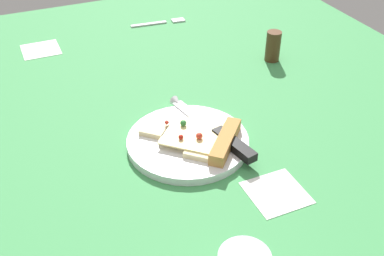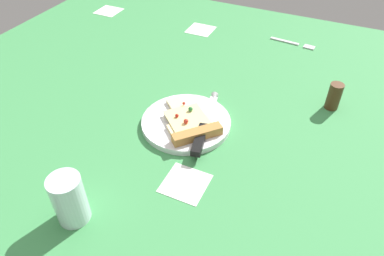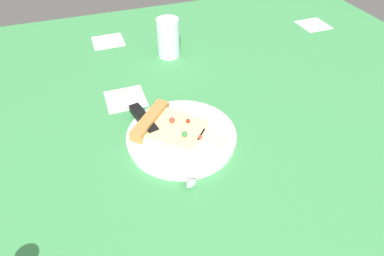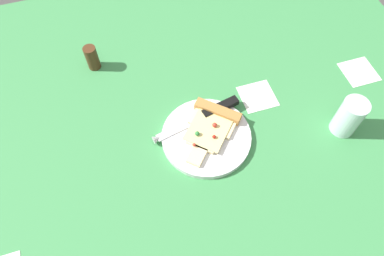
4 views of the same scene
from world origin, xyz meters
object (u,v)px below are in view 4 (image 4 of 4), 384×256
(drinking_glass, at_px, (350,118))
(pepper_shaker, at_px, (92,58))
(pizza_slice, at_px, (211,125))
(knife, at_px, (205,115))
(plate, at_px, (206,137))

(drinking_glass, height_order, pepper_shaker, drinking_glass)
(pizza_slice, distance_m, knife, 0.03)
(pizza_slice, bearing_deg, plate, 90.01)
(knife, distance_m, pepper_shaker, 0.36)
(knife, distance_m, drinking_glass, 0.35)
(pizza_slice, height_order, drinking_glass, drinking_glass)
(pizza_slice, relative_size, knife, 0.76)
(pepper_shaker, bearing_deg, drinking_glass, -125.03)
(plate, xyz_separation_m, pepper_shaker, (0.32, 0.23, 0.03))
(pizza_slice, height_order, pepper_shaker, pepper_shaker)
(plate, bearing_deg, drinking_glass, -103.09)
(plate, xyz_separation_m, drinking_glass, (-0.08, -0.34, 0.05))
(plate, xyz_separation_m, knife, (0.05, -0.01, 0.01))
(plate, height_order, pepper_shaker, pepper_shaker)
(knife, relative_size, drinking_glass, 2.27)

